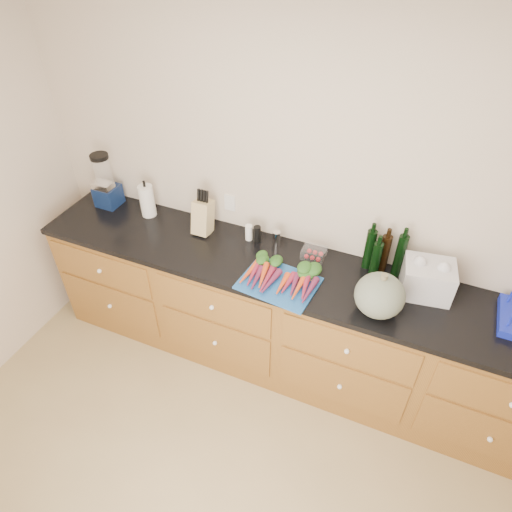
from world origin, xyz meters
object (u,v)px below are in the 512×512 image
at_px(paper_towel, 147,201).
at_px(tomato_box, 314,253).
at_px(cutting_board, 279,283).
at_px(blender_appliance, 105,183).
at_px(squash, 380,295).
at_px(carrots, 281,275).
at_px(knife_block, 203,217).

xyz_separation_m(paper_towel, tomato_box, (1.27, 0.01, -0.09)).
distance_m(cutting_board, tomato_box, 0.35).
bearing_deg(tomato_box, blender_appliance, -179.57).
xyz_separation_m(blender_appliance, paper_towel, (0.36, 0.00, -0.06)).
bearing_deg(squash, cutting_board, -179.12).
bearing_deg(cutting_board, carrots, 90.00).
relative_size(carrots, tomato_box, 2.95).
bearing_deg(tomato_box, cutting_board, -109.95).
xyz_separation_m(cutting_board, squash, (0.60, 0.01, 0.12)).
height_order(squash, paper_towel, squash).
bearing_deg(blender_appliance, knife_block, -1.23).
relative_size(cutting_board, tomato_box, 3.05).
relative_size(squash, paper_towel, 1.18).
bearing_deg(cutting_board, knife_block, 156.30).
xyz_separation_m(cutting_board, carrots, (0.00, 0.04, 0.03)).
xyz_separation_m(carrots, blender_appliance, (-1.51, 0.27, 0.14)).
distance_m(squash, tomato_box, 0.59).
bearing_deg(knife_block, blender_appliance, 178.77).
distance_m(paper_towel, knife_block, 0.47).
relative_size(carrots, blender_appliance, 1.07).
height_order(carrots, squash, squash).
bearing_deg(knife_block, cutting_board, -23.70).
bearing_deg(blender_appliance, tomato_box, 0.43).
relative_size(cutting_board, blender_appliance, 1.11).
distance_m(blender_appliance, tomato_box, 1.64).
xyz_separation_m(cutting_board, tomato_box, (0.12, 0.33, 0.03)).
xyz_separation_m(cutting_board, knife_block, (-0.68, 0.30, 0.11)).
height_order(knife_block, tomato_box, knife_block).
relative_size(cutting_board, carrots, 1.03).
distance_m(squash, blender_appliance, 2.13).
relative_size(carrots, knife_block, 1.86).
bearing_deg(paper_towel, carrots, -13.50).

